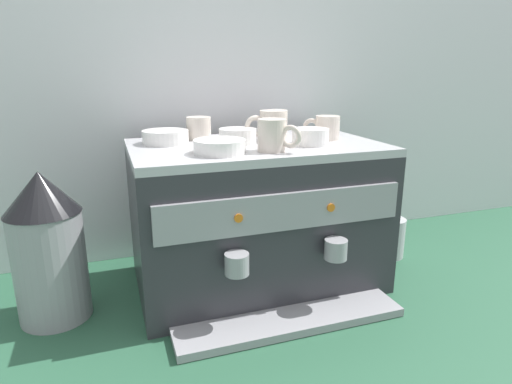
{
  "coord_description": "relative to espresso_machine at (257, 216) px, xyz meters",
  "views": [
    {
      "loc": [
        -0.38,
        -1.1,
        0.6
      ],
      "look_at": [
        0.0,
        0.0,
        0.27
      ],
      "focal_mm": 30.62,
      "sensor_mm": 36.0,
      "label": 1
    }
  ],
  "objects": [
    {
      "name": "milk_pitcher",
      "position": [
        0.47,
        0.02,
        -0.13
      ],
      "size": [
        0.1,
        0.1,
        0.13
      ],
      "primitive_type": "cylinder",
      "color": "#B7B7BC",
      "rests_on": "ground_plane"
    },
    {
      "name": "ceramic_bowl_3",
      "position": [
        -0.23,
        0.09,
        0.22
      ],
      "size": [
        0.12,
        0.12,
        0.04
      ],
      "color": "white",
      "rests_on": "espresso_machine"
    },
    {
      "name": "ground_plane",
      "position": [
        0.0,
        0.01,
        -0.2
      ],
      "size": [
        4.0,
        4.0,
        0.0
      ],
      "primitive_type": "plane",
      "color": "#28563D"
    },
    {
      "name": "ceramic_cup_2",
      "position": [
        0.21,
        0.01,
        0.24
      ],
      "size": [
        0.09,
        0.08,
        0.07
      ],
      "color": "beige",
      "rests_on": "espresso_machine"
    },
    {
      "name": "ceramic_cup_0",
      "position": [
        -0.13,
        0.13,
        0.23
      ],
      "size": [
        0.07,
        0.1,
        0.06
      ],
      "color": "beige",
      "rests_on": "espresso_machine"
    },
    {
      "name": "ceramic_cup_4",
      "position": [
        0.01,
        -0.11,
        0.24
      ],
      "size": [
        0.09,
        0.1,
        0.08
      ],
      "color": "beige",
      "rests_on": "espresso_machine"
    },
    {
      "name": "ceramic_bowl_2",
      "position": [
        0.13,
        -0.06,
        0.22
      ],
      "size": [
        0.1,
        0.1,
        0.04
      ],
      "color": "white",
      "rests_on": "espresso_machine"
    },
    {
      "name": "espresso_machine",
      "position": [
        0.0,
        0.0,
        0.0
      ],
      "size": [
        0.66,
        0.51,
        0.4
      ],
      "color": "#2D2D33",
      "rests_on": "ground_plane"
    },
    {
      "name": "ceramic_bowl_1",
      "position": [
        -0.05,
        0.02,
        0.22
      ],
      "size": [
        0.1,
        0.1,
        0.04
      ],
      "color": "white",
      "rests_on": "espresso_machine"
    },
    {
      "name": "tiled_backsplash_wall",
      "position": [
        0.0,
        0.3,
        0.3
      ],
      "size": [
        2.8,
        0.03,
        1.0
      ],
      "primitive_type": "cube",
      "color": "silver",
      "rests_on": "ground_plane"
    },
    {
      "name": "coffee_grinder",
      "position": [
        -0.53,
        -0.02,
        -0.01
      ],
      "size": [
        0.17,
        0.17,
        0.37
      ],
      "color": "#939399",
      "rests_on": "ground_plane"
    },
    {
      "name": "ceramic_cup_1",
      "position": [
        0.11,
        0.13,
        0.24
      ],
      "size": [
        0.08,
        0.09,
        0.08
      ],
      "color": "beige",
      "rests_on": "espresso_machine"
    },
    {
      "name": "ceramic_bowl_0",
      "position": [
        -0.13,
        -0.1,
        0.22
      ],
      "size": [
        0.12,
        0.12,
        0.03
      ],
      "color": "white",
      "rests_on": "espresso_machine"
    },
    {
      "name": "ceramic_cup_3",
      "position": [
        0.06,
        0.04,
        0.24
      ],
      "size": [
        0.12,
        0.08,
        0.08
      ],
      "color": "beige",
      "rests_on": "espresso_machine"
    }
  ]
}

